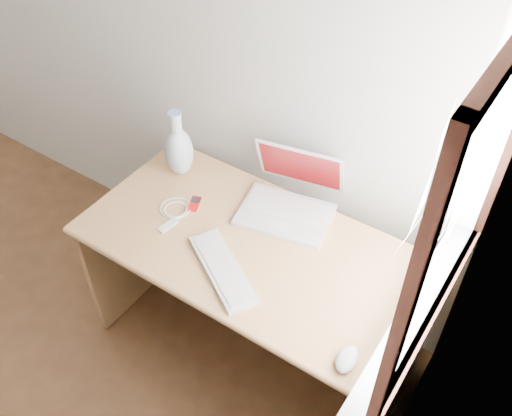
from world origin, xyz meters
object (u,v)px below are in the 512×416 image
Objects in this scene: laptop at (292,199)px; vase at (179,149)px; external_keyboard at (223,269)px; desk at (264,266)px.

laptop is 1.31× the size of vase.
external_keyboard is (-0.04, -0.42, -0.05)m from laptop.
laptop is 1.03× the size of external_keyboard.
vase reaches higher than desk.
desk is at bearing 116.06° from external_keyboard.
desk is 0.31m from laptop.
desk is 0.61m from vase.
vase reaches higher than laptop.
laptop reaches higher than external_keyboard.
external_keyboard reaches higher than desk.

